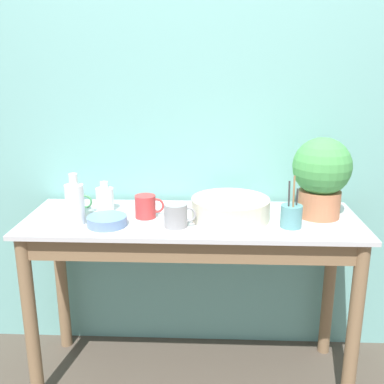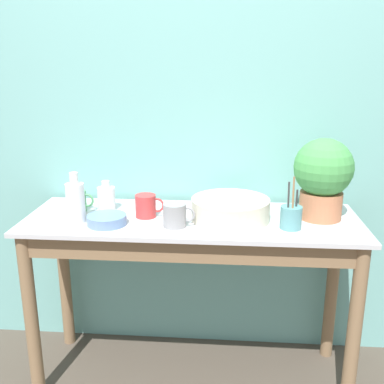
# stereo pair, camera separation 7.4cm
# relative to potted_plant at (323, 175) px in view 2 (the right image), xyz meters

# --- Properties ---
(wall_back) EXTENTS (6.00, 0.05, 2.40)m
(wall_back) POSITION_rel_potted_plant_xyz_m (-0.57, 0.27, 0.18)
(wall_back) COLOR #70ADA8
(wall_back) RESTS_ON ground_plane
(counter_table) EXTENTS (1.49, 0.52, 0.82)m
(counter_table) POSITION_rel_potted_plant_xyz_m (-0.57, -0.07, -0.37)
(counter_table) COLOR #846647
(counter_table) RESTS_ON ground_plane
(potted_plant) EXTENTS (0.26, 0.26, 0.36)m
(potted_plant) POSITION_rel_potted_plant_xyz_m (0.00, 0.00, 0.00)
(potted_plant) COLOR #B7704C
(potted_plant) RESTS_ON counter_table
(bowl_wash_large) EXTENTS (0.35, 0.35, 0.10)m
(bowl_wash_large) POSITION_rel_potted_plant_xyz_m (-0.40, -0.05, -0.15)
(bowl_wash_large) COLOR beige
(bowl_wash_large) RESTS_ON counter_table
(bottle_tall) EXTENTS (0.08, 0.08, 0.22)m
(bottle_tall) POSITION_rel_potted_plant_xyz_m (-1.07, -0.14, -0.10)
(bottle_tall) COLOR white
(bottle_tall) RESTS_ON counter_table
(bottle_short) EXTENTS (0.08, 0.08, 0.14)m
(bottle_short) POSITION_rel_potted_plant_xyz_m (-0.98, 0.04, -0.14)
(bottle_short) COLOR white
(bottle_short) RESTS_ON counter_table
(mug_red) EXTENTS (0.13, 0.09, 0.10)m
(mug_red) POSITION_rel_potted_plant_xyz_m (-0.78, -0.05, -0.15)
(mug_red) COLOR #C63838
(mug_red) RESTS_ON counter_table
(mug_grey) EXTENTS (0.14, 0.10, 0.10)m
(mug_grey) POSITION_rel_potted_plant_xyz_m (-0.63, -0.16, -0.15)
(mug_grey) COLOR gray
(mug_grey) RESTS_ON counter_table
(mug_green) EXTENTS (0.12, 0.08, 0.10)m
(mug_green) POSITION_rel_potted_plant_xyz_m (-1.11, 0.01, -0.15)
(mug_green) COLOR #4C935B
(mug_green) RESTS_ON counter_table
(bowl_small_blue) EXTENTS (0.17, 0.17, 0.04)m
(bowl_small_blue) POSITION_rel_potted_plant_xyz_m (-0.93, -0.16, -0.18)
(bowl_small_blue) COLOR #6684B2
(bowl_small_blue) RESTS_ON counter_table
(utensil_cup) EXTENTS (0.09, 0.09, 0.23)m
(utensil_cup) POSITION_rel_potted_plant_xyz_m (-0.15, -0.14, -0.15)
(utensil_cup) COLOR #569399
(utensil_cup) RESTS_ON counter_table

